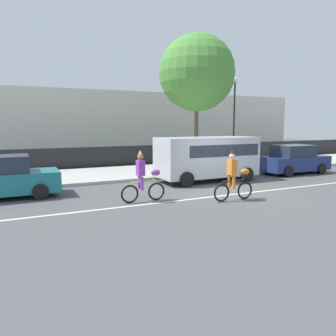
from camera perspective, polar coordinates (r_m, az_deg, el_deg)
The scene contains 13 objects.
ground_plane at distance 14.03m, azimuth 10.64°, elevation -4.10°, with size 80.00×80.00×0.00m, color #4C4C4F.
road_centre_line at distance 13.64m, azimuth 11.88°, elevation -4.46°, with size 36.00×0.14×0.01m, color beige.
sidewalk_curb at distance 19.56m, azimuth -0.65°, elevation -0.42°, with size 60.00×5.00×0.15m, color #ADAAA3.
fence_line at distance 22.13m, azimuth -3.82°, elevation 2.14°, with size 40.00×0.08×1.40m, color black.
building_backdrop at distance 31.08m, azimuth -4.81°, elevation 7.45°, with size 28.00×8.00×5.42m, color beige.
parade_cyclist_purple at distance 11.96m, azimuth -4.28°, elevation -1.93°, with size 1.72×0.50×1.92m.
parade_cyclist_orange at distance 12.38m, azimuth 11.44°, elevation -1.74°, with size 1.72×0.50×1.92m.
parked_van_silver at distance 16.41m, azimuth 7.02°, elevation 2.19°, with size 5.00×2.22×2.18m.
parked_car_teal at distance 13.99m, azimuth -26.99°, elevation -1.61°, with size 4.10×1.92×1.64m.
parked_car_navy at distance 20.11m, azimuth 21.03°, elevation 1.31°, with size 4.10×1.92×1.64m.
street_lamp_post at distance 23.56m, azimuth 11.48°, elevation 10.35°, with size 0.36×0.36×5.86m.
street_tree_near_lamp at distance 20.19m, azimuth 5.05°, elevation 16.13°, with size 4.50×4.50×7.92m.
pedestrian_onlooker at distance 20.75m, azimuth 10.97°, elevation 2.52°, with size 0.32×0.20×1.62m.
Camera 1 is at (-8.15, -11.06, 2.84)m, focal length 35.00 mm.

